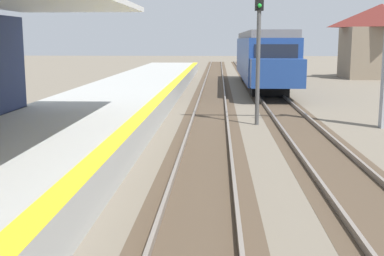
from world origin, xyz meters
name	(u,v)px	position (x,y,z in m)	size (l,w,h in m)	color
station_platform	(66,133)	(-2.50, 16.00, 0.45)	(5.00, 80.00, 0.91)	#A8A8A3
track_pair_nearest_platform	(209,126)	(1.90, 20.00, 0.05)	(2.34, 120.00, 0.16)	#4C3D2D
track_pair_middle	(298,126)	(5.30, 20.00, 0.05)	(2.34, 120.00, 0.16)	#4C3D2D
approaching_train	(262,56)	(5.30, 36.91, 2.18)	(2.93, 19.60, 4.76)	navy
rail_signal_post	(258,43)	(3.77, 20.57, 3.19)	(0.32, 0.34, 5.20)	#4C4C4C
catenary_pylon_far_side	(383,32)	(8.28, 20.09, 3.60)	(5.00, 0.40, 7.50)	#9EA3A8
distant_trackside_house	(380,40)	(16.23, 46.36, 3.34)	(6.60, 5.28, 6.40)	#7F705B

